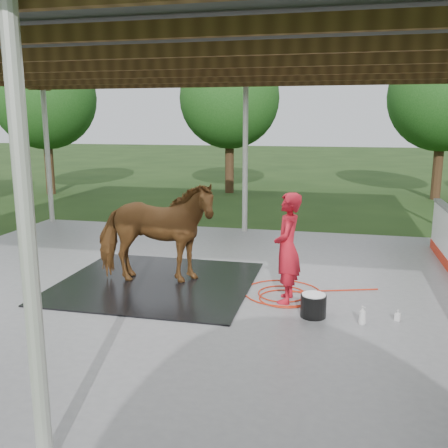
# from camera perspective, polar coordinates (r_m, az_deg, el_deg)

# --- Properties ---
(ground) EXTENTS (100.00, 100.00, 0.00)m
(ground) POSITION_cam_1_polar(r_m,az_deg,el_deg) (8.90, -3.22, -7.61)
(ground) COLOR #1E3814
(concrete_slab) EXTENTS (12.00, 10.00, 0.05)m
(concrete_slab) POSITION_cam_1_polar(r_m,az_deg,el_deg) (8.89, -3.23, -7.45)
(concrete_slab) COLOR slate
(concrete_slab) RESTS_ON ground
(pavilion_structure) EXTENTS (12.60, 10.60, 4.05)m
(pavilion_structure) POSITION_cam_1_polar(r_m,az_deg,el_deg) (8.45, -3.55, 18.65)
(pavilion_structure) COLOR beige
(pavilion_structure) RESTS_ON ground
(tree_belt) EXTENTS (28.00, 28.00, 5.80)m
(tree_belt) POSITION_cam_1_polar(r_m,az_deg,el_deg) (9.23, -0.02, 16.99)
(tree_belt) COLOR #382314
(tree_belt) RESTS_ON ground
(rubber_mat) EXTENTS (3.43, 3.21, 0.03)m
(rubber_mat) POSITION_cam_1_polar(r_m,az_deg,el_deg) (9.19, -7.74, -6.64)
(rubber_mat) COLOR black
(rubber_mat) RESTS_ON concrete_slab
(horse) EXTENTS (2.30, 1.33, 1.84)m
(horse) POSITION_cam_1_polar(r_m,az_deg,el_deg) (8.94, -7.90, -0.97)
(horse) COLOR brown
(horse) RESTS_ON rubber_mat
(handler) EXTENTS (0.43, 0.66, 1.79)m
(handler) POSITION_cam_1_polar(r_m,az_deg,el_deg) (8.06, 7.25, -2.73)
(handler) COLOR red
(handler) RESTS_ON concrete_slab
(wash_bucket) EXTENTS (0.39, 0.39, 0.36)m
(wash_bucket) POSITION_cam_1_polar(r_m,az_deg,el_deg) (7.70, 10.18, -9.11)
(wash_bucket) COLOR black
(wash_bucket) RESTS_ON concrete_slab
(soap_bottle_a) EXTENTS (0.15, 0.15, 0.28)m
(soap_bottle_a) POSITION_cam_1_polar(r_m,az_deg,el_deg) (7.59, 15.53, -10.02)
(soap_bottle_a) COLOR silver
(soap_bottle_a) RESTS_ON concrete_slab
(soap_bottle_b) EXTENTS (0.10, 0.10, 0.17)m
(soap_bottle_b) POSITION_cam_1_polar(r_m,az_deg,el_deg) (7.89, 19.23, -9.82)
(soap_bottle_b) COLOR #338CD8
(soap_bottle_b) RESTS_ON concrete_slab
(hose_coil) EXTENTS (2.28, 1.39, 0.02)m
(hose_coil) POSITION_cam_1_polar(r_m,az_deg,el_deg) (8.60, 6.82, -7.94)
(hose_coil) COLOR #B4240C
(hose_coil) RESTS_ON concrete_slab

